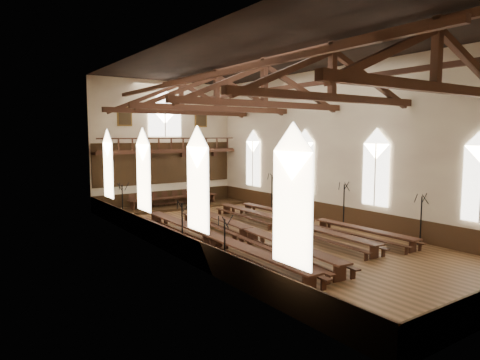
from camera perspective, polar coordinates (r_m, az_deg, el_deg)
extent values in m
plane|color=brown|center=(24.57, 3.15, -7.41)|extent=(26.00, 26.00, 0.00)
plane|color=beige|center=(35.08, -9.99, 4.77)|extent=(12.00, 0.00, 12.00)
plane|color=beige|center=(20.77, -9.98, 3.99)|extent=(0.00, 26.00, 26.00)
plane|color=beige|center=(28.00, 12.98, 4.42)|extent=(0.00, 26.00, 26.00)
plane|color=black|center=(24.29, 3.29, 16.20)|extent=(26.00, 26.00, 0.00)
cube|color=#341E0F|center=(35.41, -9.84, -2.36)|extent=(11.90, 0.08, 1.20)
cube|color=#341E0F|center=(21.39, -9.67, -7.87)|extent=(0.08, 25.90, 1.20)
cube|color=#341E0F|center=(28.43, 12.72, -4.48)|extent=(0.08, 25.90, 1.20)
cube|color=white|center=(13.40, 6.96, -3.91)|extent=(0.05, 1.80, 3.60)
cube|color=white|center=(13.22, 7.06, 3.81)|extent=(0.05, 1.80, 1.80)
cylinder|color=beige|center=(13.43, 7.09, -3.89)|extent=(0.08, 0.08, 3.60)
cube|color=white|center=(18.27, -5.65, -1.25)|extent=(0.05, 1.80, 3.60)
cube|color=white|center=(18.13, -5.71, 4.40)|extent=(0.05, 1.80, 1.80)
cylinder|color=beige|center=(18.29, -5.54, -1.24)|extent=(0.08, 0.08, 3.60)
cube|color=white|center=(23.66, -12.74, 0.29)|extent=(0.05, 1.80, 3.60)
cube|color=white|center=(23.56, -12.84, 4.65)|extent=(0.05, 1.80, 1.80)
cylinder|color=beige|center=(23.68, -12.65, 0.29)|extent=(0.08, 0.08, 3.60)
cube|color=white|center=(29.29, -17.15, 1.24)|extent=(0.05, 1.80, 3.60)
cube|color=white|center=(29.21, -17.26, 4.76)|extent=(0.05, 1.80, 1.80)
cylinder|color=beige|center=(29.31, -17.08, 1.24)|extent=(0.08, 0.08, 3.60)
cube|color=white|center=(26.09, 17.62, 0.67)|extent=(0.05, 1.80, 3.60)
cube|color=white|center=(25.99, 17.75, 4.62)|extent=(0.05, 1.80, 1.80)
cylinder|color=beige|center=(26.06, 17.57, 0.67)|extent=(0.08, 0.08, 3.60)
cube|color=white|center=(30.11, 8.56, 1.56)|extent=(0.05, 1.80, 3.60)
cube|color=white|center=(30.03, 8.61, 4.99)|extent=(0.05, 1.80, 1.80)
cylinder|color=beige|center=(30.09, 8.50, 1.56)|extent=(0.08, 0.08, 3.60)
cube|color=white|center=(34.71, 1.75, 2.21)|extent=(0.05, 1.80, 3.60)
cube|color=white|center=(34.64, 1.76, 5.18)|extent=(0.05, 1.80, 1.80)
cylinder|color=beige|center=(34.69, 1.70, 2.20)|extent=(0.08, 0.08, 3.60)
cube|color=white|center=(35.00, -9.98, 7.72)|extent=(2.80, 0.05, 2.40)
cube|color=white|center=(35.06, -10.02, 9.68)|extent=(2.80, 0.05, 2.80)
cylinder|color=beige|center=(34.97, -9.95, 7.72)|extent=(0.10, 0.10, 2.40)
cube|color=#3A1B12|center=(34.51, -9.52, 3.77)|extent=(11.80, 1.20, 0.20)
cube|color=#341E0F|center=(35.09, -9.91, 2.24)|extent=(11.80, 0.10, 3.30)
cube|color=#3A1B12|center=(34.00, -9.16, 5.51)|extent=(11.60, 0.12, 0.10)
cube|color=#3A1B12|center=(34.02, -9.14, 3.99)|extent=(11.60, 0.12, 0.10)
cube|color=#3A1B12|center=(33.24, -16.85, 3.08)|extent=(0.35, 0.40, 0.50)
cube|color=#3A1B12|center=(34.28, -12.07, 3.28)|extent=(0.35, 0.40, 0.50)
cube|color=#3A1B12|center=(35.54, -7.60, 3.46)|extent=(0.35, 0.40, 0.50)
cube|color=#3A1B12|center=(37.00, -3.46, 3.60)|extent=(0.35, 0.40, 0.50)
cube|color=brown|center=(33.77, -15.14, 8.18)|extent=(1.15, 0.06, 1.45)
cube|color=black|center=(33.73, -15.11, 8.18)|extent=(0.95, 0.04, 1.25)
cube|color=brown|center=(36.53, -5.24, 8.18)|extent=(1.15, 0.06, 1.45)
cube|color=black|center=(36.50, -5.21, 8.18)|extent=(0.95, 0.04, 1.25)
cube|color=#3A1B12|center=(17.24, 24.59, 11.14)|extent=(11.70, 0.35, 0.35)
cube|color=#3A1B12|center=(17.42, 24.78, 15.39)|extent=(0.30, 0.30, 2.40)
cube|color=#3A1B12|center=(14.99, 18.89, 15.69)|extent=(5.44, 0.26, 2.40)
cube|color=#3A1B12|center=(19.85, 29.07, 12.80)|extent=(5.44, 0.26, 2.40)
cube|color=#3A1B12|center=(20.27, 12.14, 10.69)|extent=(11.70, 0.35, 0.35)
cube|color=#3A1B12|center=(20.42, 12.23, 14.33)|extent=(0.30, 0.30, 2.40)
cube|color=#3A1B12|center=(18.39, 5.87, 14.11)|extent=(5.44, 0.26, 2.40)
cube|color=#3A1B12|center=(22.53, 17.33, 12.37)|extent=(5.44, 0.26, 2.40)
cube|color=#3A1B12|center=(23.96, 3.26, 10.07)|extent=(11.70, 0.35, 0.35)
cube|color=#3A1B12|center=(24.09, 3.28, 13.16)|extent=(0.30, 0.30, 2.40)
cube|color=#3A1B12|center=(22.40, -2.69, 12.67)|extent=(5.44, 0.26, 2.40)
cube|color=#3A1B12|center=(25.90, 8.40, 11.71)|extent=(5.44, 0.26, 2.40)
cube|color=#3A1B12|center=(28.06, -3.12, 9.47)|extent=(11.70, 0.35, 0.35)
cube|color=#3A1B12|center=(28.17, -3.14, 12.11)|extent=(0.30, 0.30, 2.40)
cube|color=#3A1B12|center=(26.74, -8.51, 11.52)|extent=(5.44, 0.26, 2.40)
cube|color=#3A1B12|center=(29.74, 1.68, 11.02)|extent=(5.44, 0.26, 2.40)
cube|color=#3A1B12|center=(32.42, -7.82, 8.96)|extent=(11.70, 0.35, 0.35)
cube|color=#3A1B12|center=(32.52, -7.85, 11.25)|extent=(0.30, 0.30, 2.40)
cube|color=#3A1B12|center=(31.28, -12.63, 10.63)|extent=(5.44, 0.26, 2.40)
cube|color=#3A1B12|center=(33.88, -3.43, 10.40)|extent=(5.44, 0.26, 2.40)
cube|color=#3A1B12|center=(22.20, -3.78, 13.77)|extent=(0.25, 25.70, 0.25)
cube|color=#3A1B12|center=(26.28, 9.20, 12.49)|extent=(0.25, 25.70, 0.25)
cube|color=#3A1B12|center=(24.23, 3.29, 15.50)|extent=(0.30, 25.70, 0.30)
cube|color=#3A1B12|center=(18.48, 2.22, -9.49)|extent=(0.90, 7.50, 0.09)
cube|color=#3A1B12|center=(16.16, 9.61, -13.37)|extent=(0.64, 0.10, 0.72)
cube|color=#3A1B12|center=(21.28, -3.31, -8.53)|extent=(0.64, 0.10, 0.72)
cube|color=#3A1B12|center=(18.62, 2.21, -10.95)|extent=(0.22, 6.63, 0.09)
cube|color=#3A1B12|center=(18.20, 0.49, -10.75)|extent=(0.45, 7.49, 0.06)
cube|color=#3A1B12|center=(15.76, 7.92, -14.44)|extent=(0.24, 0.08, 0.42)
cube|color=#3A1B12|center=(21.05, -4.96, -9.13)|extent=(0.24, 0.08, 0.42)
cube|color=#3A1B12|center=(18.95, 3.87, -10.09)|extent=(0.45, 7.49, 0.06)
cube|color=#3A1B12|center=(16.62, 11.45, -13.40)|extent=(0.24, 0.08, 0.42)
cube|color=#3A1B12|center=(21.69, -1.85, -8.65)|extent=(0.24, 0.08, 0.42)
cube|color=#3A1B12|center=(24.64, -8.24, -5.62)|extent=(0.90, 7.50, 0.09)
cube|color=#3A1B12|center=(21.83, -4.22, -8.17)|extent=(0.64, 0.10, 0.72)
cube|color=#3A1B12|center=(27.71, -11.35, -5.22)|extent=(0.64, 0.10, 0.72)
cube|color=#3A1B12|center=(24.74, -8.22, -6.74)|extent=(0.22, 6.63, 0.09)
cube|color=#3A1B12|center=(24.43, -9.64, -6.49)|extent=(0.45, 7.49, 0.06)
cube|color=#3A1B12|center=(21.52, -5.70, -8.80)|extent=(0.24, 0.08, 0.42)
cube|color=#3A1B12|center=(27.55, -12.67, -5.63)|extent=(0.24, 0.08, 0.42)
cube|color=#3A1B12|center=(24.98, -6.84, -6.17)|extent=(0.45, 7.49, 0.06)
cube|color=#3A1B12|center=(22.15, -2.64, -8.35)|extent=(0.24, 0.08, 0.42)
cube|color=#3A1B12|center=(28.04, -10.13, -5.38)|extent=(0.24, 0.08, 0.42)
cube|color=#3A1B12|center=(20.08, 7.46, -8.33)|extent=(1.41, 7.35, 0.08)
cube|color=#3A1B12|center=(17.99, 14.65, -11.49)|extent=(0.63, 0.14, 0.70)
cube|color=#3A1B12|center=(22.65, 1.80, -7.66)|extent=(0.63, 0.14, 0.70)
cube|color=#3A1B12|center=(20.21, 7.44, -9.65)|extent=(0.68, 6.46, 0.08)
cube|color=#3A1B12|center=(19.79, 5.93, -9.44)|extent=(0.97, 7.31, 0.06)
cube|color=#3A1B12|center=(17.57, 13.21, -12.38)|extent=(0.24, 0.09, 0.41)
cube|color=#3A1B12|center=(22.40, 0.28, -8.19)|extent=(0.24, 0.09, 0.41)
cube|color=#3A1B12|center=(20.54, 8.92, -8.90)|extent=(0.97, 7.31, 0.06)
cube|color=#3A1B12|center=(18.44, 16.24, -11.57)|extent=(0.24, 0.09, 0.41)
cube|color=#3A1B12|center=(23.05, 3.11, -7.79)|extent=(0.24, 0.09, 0.41)
cube|color=#3A1B12|center=(25.90, -3.64, -5.04)|extent=(1.41, 7.35, 0.08)
cube|color=#3A1B12|center=(23.29, 0.60, -7.27)|extent=(0.63, 0.14, 0.70)
cube|color=#3A1B12|center=(28.80, -7.03, -4.74)|extent=(0.63, 0.14, 0.70)
cube|color=#3A1B12|center=(26.00, -3.63, -6.08)|extent=(0.68, 6.46, 0.08)
cube|color=#3A1B12|center=(25.69, -4.94, -5.83)|extent=(0.97, 7.31, 0.06)
cube|color=#3A1B12|center=(22.97, -0.74, -7.83)|extent=(0.24, 0.09, 0.41)
cube|color=#3A1B12|center=(28.63, -8.28, -5.12)|extent=(0.24, 0.09, 0.41)
cube|color=#3A1B12|center=(26.24, -2.35, -5.56)|extent=(0.97, 7.31, 0.06)
cube|color=#3A1B12|center=(23.60, 2.04, -7.46)|extent=(0.24, 0.09, 0.41)
cube|color=#3A1B12|center=(29.12, -5.89, -4.90)|extent=(0.24, 0.09, 0.41)
cube|color=#3A1B12|center=(23.01, 11.99, -6.74)|extent=(0.94, 6.67, 0.08)
cube|color=#3A1B12|center=(21.22, 17.94, -8.98)|extent=(0.57, 0.10, 0.64)
cube|color=#3A1B12|center=(25.17, 6.98, -6.38)|extent=(0.57, 0.10, 0.64)
cube|color=#3A1B12|center=(23.11, 11.97, -7.80)|extent=(0.32, 5.89, 0.08)
cube|color=#3A1B12|center=(22.67, 10.90, -7.62)|extent=(0.54, 6.66, 0.06)
cube|color=#3A1B12|center=(20.79, 16.98, -9.64)|extent=(0.22, 0.08, 0.37)
cube|color=#3A1B12|center=(24.88, 5.85, -6.83)|extent=(0.22, 0.08, 0.37)
cube|color=#3A1B12|center=(23.47, 13.02, -7.20)|extent=(0.54, 6.66, 0.06)
cube|color=#3A1B12|center=(21.67, 19.03, -9.07)|extent=(0.22, 0.08, 0.37)
cube|color=#3A1B12|center=(25.61, 7.94, -6.49)|extent=(0.22, 0.08, 0.37)
cube|color=#3A1B12|center=(28.48, 1.07, -4.16)|extent=(0.94, 6.67, 0.08)
cube|color=#3A1B12|center=(26.22, 4.92, -5.86)|extent=(0.57, 0.10, 0.64)
cube|color=#3A1B12|center=(30.98, -2.18, -4.00)|extent=(0.57, 0.10, 0.64)
cube|color=#3A1B12|center=(28.56, 1.07, -5.02)|extent=(0.32, 5.89, 0.08)
cube|color=#3A1B12|center=(28.21, 0.07, -4.82)|extent=(0.54, 6.66, 0.06)
cube|color=#3A1B12|center=(25.87, 3.94, -6.31)|extent=(0.22, 0.08, 0.37)
cube|color=#3A1B12|center=(30.75, -3.18, -4.33)|extent=(0.22, 0.08, 0.37)
cube|color=#3A1B12|center=(28.85, 2.05, -4.58)|extent=(0.54, 6.66, 0.06)
cube|color=#3A1B12|center=(26.57, 6.00, -6.00)|extent=(0.22, 0.08, 0.37)
cube|color=#3A1B12|center=(31.34, -1.29, -4.13)|extent=(0.22, 0.08, 0.37)
cube|color=#3A1B12|center=(24.12, 15.99, -6.29)|extent=(0.81, 6.50, 0.07)
cube|color=#3A1B12|center=(22.53, 21.77, -8.27)|extent=(0.55, 0.09, 0.62)
cube|color=#3A1B12|center=(26.09, 10.98, -6.02)|extent=(0.55, 0.09, 0.62)
cube|color=#3A1B12|center=(24.22, 15.96, -7.28)|extent=(0.22, 5.74, 0.07)
cube|color=#3A1B12|center=(23.74, 15.11, -7.13)|extent=(0.42, 6.49, 0.06)
cube|color=#3A1B12|center=(22.06, 21.06, -8.89)|extent=(0.21, 0.07, 0.36)
cube|color=#3A1B12|center=(25.74, 10.03, -6.46)|extent=(0.21, 0.07, 0.36)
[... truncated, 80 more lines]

